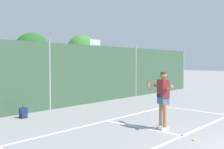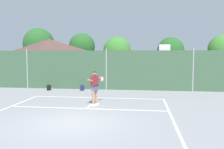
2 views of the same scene
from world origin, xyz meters
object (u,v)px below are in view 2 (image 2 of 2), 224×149
object	(u,v)px
backpack_black	(49,88)
backpack_navy	(82,88)
basketball_hoop	(164,60)
tennis_player	(95,85)
tennis_ball	(80,110)

from	to	relation	value
backpack_black	backpack_navy	size ratio (longest dim) A/B	1.00
basketball_hoop	tennis_player	bearing A→B (deg)	-120.04
basketball_hoop	backpack_black	xyz separation A→B (m)	(-8.87, -2.67, -2.12)
basketball_hoop	backpack_navy	bearing A→B (deg)	-158.62
tennis_player	backpack_navy	bearing A→B (deg)	112.18
backpack_black	basketball_hoop	bearing A→B (deg)	16.75
tennis_player	tennis_ball	world-z (taller)	tennis_player
tennis_ball	backpack_navy	size ratio (longest dim) A/B	0.14
tennis_player	tennis_ball	xyz separation A→B (m)	(-0.50, -1.28, -1.08)
basketball_hoop	tennis_ball	xyz separation A→B (m)	(-4.79, -8.70, -2.28)
backpack_black	backpack_navy	world-z (taller)	same
tennis_ball	tennis_player	bearing A→B (deg)	68.60
tennis_player	backpack_black	distance (m)	6.66
basketball_hoop	backpack_black	distance (m)	9.50
tennis_player	backpack_navy	world-z (taller)	tennis_player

